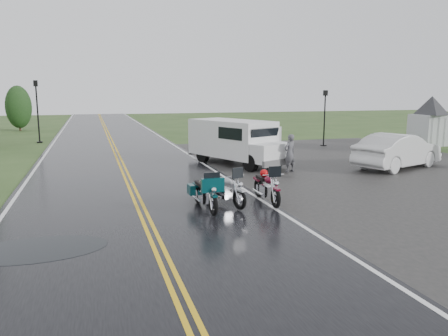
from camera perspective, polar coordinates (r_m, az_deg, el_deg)
name	(u,v)px	position (r m, az deg, el deg)	size (l,w,h in m)	color
ground	(146,222)	(12.03, -10.10, -6.95)	(120.00, 120.00, 0.00)	#2D471E
road	(121,164)	(21.76, -13.32, 0.56)	(8.00, 100.00, 0.04)	black
parking_pad	(379,169)	(20.83, 19.54, -0.18)	(14.00, 24.00, 0.03)	black
visitor_center	(432,108)	(31.70, 25.47, 7.05)	(16.00, 10.00, 4.80)	#A8AAAD
motorcycle_red	(276,190)	(12.91, 6.79, -2.87)	(0.76, 2.08, 1.23)	#5E0A1E
motorcycle_teal	(213,196)	(12.08, -1.41, -3.74)	(0.75, 2.05, 1.21)	#05363A
motorcycle_silver	(240,191)	(12.69, 2.04, -3.06)	(0.75, 2.07, 1.22)	#9EA0A6
van_white	(251,147)	(18.94, 3.50, 2.70)	(2.07, 5.53, 2.17)	silver
person_at_van	(290,154)	(19.05, 8.58, 1.85)	(0.60, 0.39, 1.64)	#4A4A4F
sedan_white	(398,152)	(21.32, 21.74, 2.01)	(1.67, 4.79, 1.58)	silver
lamp_post_far_left	(38,112)	(32.47, -23.17, 6.80)	(0.37, 0.37, 4.28)	black
lamp_post_far_right	(324,118)	(28.72, 12.99, 6.36)	(0.31, 0.31, 3.61)	black
tree_left_far	(19,112)	(43.43, -25.22, 6.69)	(2.24, 2.24, 3.44)	#1E3D19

